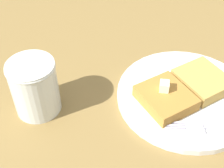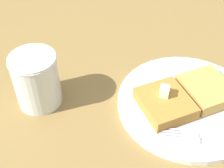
% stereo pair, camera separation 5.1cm
% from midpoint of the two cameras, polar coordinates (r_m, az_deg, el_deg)
% --- Properties ---
extents(table_surface, '(1.30, 1.30, 0.02)m').
position_cam_midpoint_polar(table_surface, '(0.52, 18.09, -10.86)').
color(table_surface, olive).
rests_on(table_surface, ground).
extents(plate, '(0.24, 0.24, 0.01)m').
position_cam_midpoint_polar(plate, '(0.55, 15.79, -3.48)').
color(plate, silver).
rests_on(plate, table_surface).
extents(toast_slice_left, '(0.10, 0.11, 0.02)m').
position_cam_midpoint_polar(toast_slice_left, '(0.52, 12.48, -3.59)').
color(toast_slice_left, '#AA7631').
rests_on(toast_slice_left, plate).
extents(toast_slice_middle, '(0.10, 0.11, 0.02)m').
position_cam_midpoint_polar(toast_slice_middle, '(0.56, 19.47, -1.09)').
color(toast_slice_middle, tan).
rests_on(toast_slice_middle, plate).
extents(butter_pat_primary, '(0.02, 0.02, 0.02)m').
position_cam_midpoint_polar(butter_pat_primary, '(0.51, 12.40, -1.44)').
color(butter_pat_primary, '#F4F2CB').
rests_on(butter_pat_primary, toast_slice_left).
extents(fork, '(0.16, 0.04, 0.00)m').
position_cam_midpoint_polar(fork, '(0.51, 19.54, -9.22)').
color(fork, silver).
rests_on(fork, plate).
extents(syrup_jar, '(0.08, 0.08, 0.10)m').
position_cam_midpoint_polar(syrup_jar, '(0.52, -10.91, 0.31)').
color(syrup_jar, '#58260D').
rests_on(syrup_jar, table_surface).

